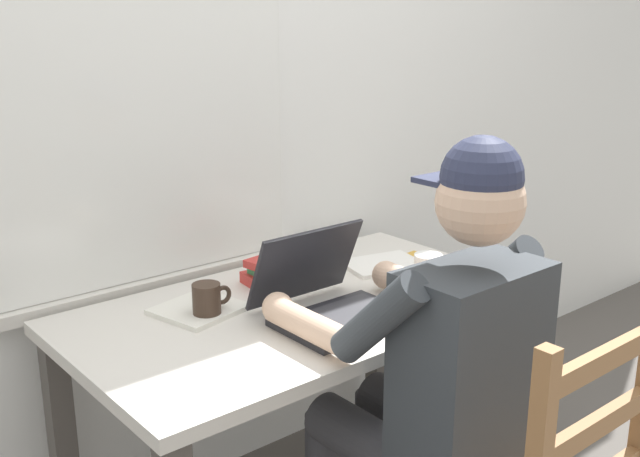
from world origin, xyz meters
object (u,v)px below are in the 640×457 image
desk (305,336)px  computer_mouse (406,294)px  book_stack_main (277,272)px  coffee_mug_white (428,270)px  landscape_photo_print (412,258)px  seated_person (434,366)px  laptop (329,297)px  coffee_mug_dark (208,301)px

desk → computer_mouse: computer_mouse is taller
computer_mouse → book_stack_main: size_ratio=0.57×
computer_mouse → coffee_mug_white: size_ratio=0.83×
coffee_mug_white → landscape_photo_print: size_ratio=0.92×
seated_person → coffee_mug_white: seated_person is taller
laptop → coffee_mug_dark: (-0.25, 0.19, -0.01)m
computer_mouse → laptop: bearing=167.6°
desk → book_stack_main: (0.03, 0.16, 0.14)m
book_stack_main → desk: bearing=-100.1°
seated_person → book_stack_main: (-0.01, 0.60, 0.07)m
seated_person → coffee_mug_white: bearing=44.5°
coffee_mug_dark → book_stack_main: size_ratio=0.64×
desk → seated_person: (0.04, -0.44, 0.06)m
coffee_mug_white → coffee_mug_dark: size_ratio=1.08×
coffee_mug_dark → computer_mouse: bearing=-26.6°
laptop → computer_mouse: bearing=-12.4°
desk → coffee_mug_white: bearing=-18.2°
desk → book_stack_main: 0.22m
desk → laptop: bearing=-94.2°
book_stack_main → landscape_photo_print: book_stack_main is taller
seated_person → computer_mouse: size_ratio=12.27×
coffee_mug_white → book_stack_main: bearing=139.7°
desk → landscape_photo_print: (0.51, 0.08, 0.10)m
coffee_mug_dark → landscape_photo_print: coffee_mug_dark is taller
seated_person → book_stack_main: size_ratio=7.00×
coffee_mug_white → coffee_mug_dark: 0.65m
laptop → coffee_mug_dark: bearing=142.6°
laptop → book_stack_main: size_ratio=1.88×
seated_person → coffee_mug_dark: seated_person is taller
computer_mouse → landscape_photo_print: 0.37m
desk → seated_person: 0.44m
laptop → seated_person: bearing=-81.8°
computer_mouse → coffee_mug_white: bearing=17.1°
laptop → coffee_mug_dark: 0.31m
seated_person → computer_mouse: seated_person is taller
laptop → desk: bearing=85.8°
book_stack_main → landscape_photo_print: bearing=-10.0°
computer_mouse → book_stack_main: 0.38m
desk → laptop: 0.19m
desk → coffee_mug_white: size_ratio=10.61×
seated_person → coffee_mug_dark: size_ratio=11.02×
laptop → book_stack_main: (0.04, 0.27, -0.01)m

